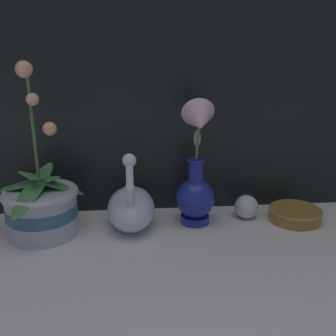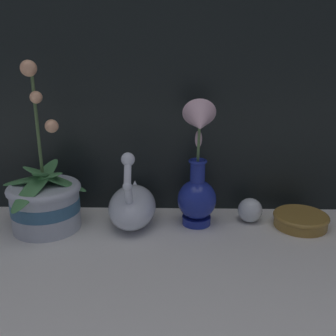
# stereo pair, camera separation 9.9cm
# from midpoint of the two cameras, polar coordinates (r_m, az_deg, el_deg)

# --- Properties ---
(ground_plane) EXTENTS (2.80, 2.80, 0.00)m
(ground_plane) POSITION_cam_midpoint_polar(r_m,az_deg,el_deg) (0.93, -1.79, -12.56)
(ground_plane) COLOR silver
(orchid_potted_plant) EXTENTS (0.23, 0.25, 0.43)m
(orchid_potted_plant) POSITION_cam_midpoint_polar(r_m,az_deg,el_deg) (1.06, -20.48, -5.14)
(orchid_potted_plant) COLOR #B2BCCC
(orchid_potted_plant) RESTS_ON ground_plane
(swan_figurine) EXTENTS (0.12, 0.21, 0.22)m
(swan_figurine) POSITION_cam_midpoint_polar(r_m,az_deg,el_deg) (1.05, -8.07, -5.53)
(swan_figurine) COLOR silver
(swan_figurine) RESTS_ON ground_plane
(blue_vase) EXTENTS (0.10, 0.14, 0.34)m
(blue_vase) POSITION_cam_midpoint_polar(r_m,az_deg,el_deg) (1.03, 1.40, -1.78)
(blue_vase) COLOR navy
(blue_vase) RESTS_ON ground_plane
(glass_sphere) EXTENTS (0.07, 0.07, 0.07)m
(glass_sphere) POSITION_cam_midpoint_polar(r_m,az_deg,el_deg) (1.11, 8.80, -5.63)
(glass_sphere) COLOR silver
(glass_sphere) RESTS_ON ground_plane
(amber_dish) EXTENTS (0.15, 0.15, 0.04)m
(amber_dish) POSITION_cam_midpoint_polar(r_m,az_deg,el_deg) (1.13, 15.61, -6.41)
(amber_dish) COLOR olive
(amber_dish) RESTS_ON ground_plane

